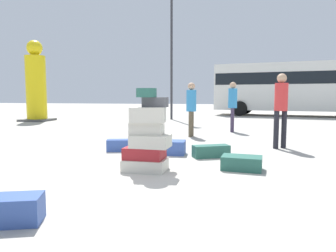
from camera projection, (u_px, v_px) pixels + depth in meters
The scene contains 13 objects.
ground_plane at pixel (146, 174), 4.99m from camera, with size 80.00×80.00×0.00m, color #ADA89E.
suitcase_tower at pixel (147, 137), 5.17m from camera, with size 0.77×0.54×1.36m.
suitcase_teal_behind_tower at pixel (242, 163), 5.25m from camera, with size 0.65×0.42×0.23m, color #26594C.
suitcase_navy_foreground_far at pixel (9, 210), 3.04m from camera, with size 0.61×0.33×0.27m, color #334F99.
suitcase_navy_left_side at pixel (171, 147), 6.64m from camera, with size 0.60×0.44×0.29m, color #334F99.
suitcase_navy_right_side at pixel (122, 145), 7.03m from camera, with size 0.66×0.28×0.26m, color #334F99.
suitcase_teal_white_trunk at pixel (211, 151), 6.30m from camera, with size 0.73×0.28×0.25m, color #26594C.
person_bearded_onlooker at pixel (233, 102), 10.63m from camera, with size 0.30×0.34×1.70m.
person_tourist_with_camera at pixel (281, 104), 7.29m from camera, with size 0.31×0.30×1.75m.
person_passerby_in_red at pixel (191, 105), 9.43m from camera, with size 0.30×0.34×1.63m.
yellow_dummy_statue at pixel (36, 86), 15.17m from camera, with size 1.32×1.32×3.88m.
parked_bus at pixel (294, 86), 18.87m from camera, with size 9.54×4.15×3.15m.
lamp_post at pixel (172, 32), 15.87m from camera, with size 0.36×0.36×6.95m.
Camera 1 is at (1.29, -4.73, 1.25)m, focal length 33.47 mm.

